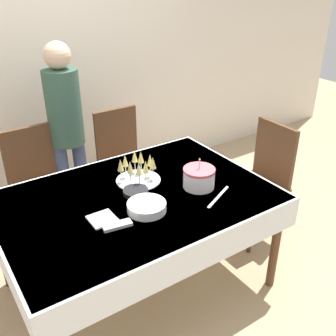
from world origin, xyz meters
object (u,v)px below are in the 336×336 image
at_px(dining_chair_far_right, 123,159).
at_px(dining_chair_far_left, 37,183).
at_px(plate_stack_main, 147,207).
at_px(champagne_tray, 138,168).
at_px(plate_stack_dessert, 136,192).
at_px(person_standing, 66,122).
at_px(dining_chair_right_end, 263,176).
at_px(birthday_cake, 199,178).

bearing_deg(dining_chair_far_right, dining_chair_far_left, -180.00).
bearing_deg(plate_stack_main, champagne_tray, 67.57).
height_order(plate_stack_dessert, person_standing, person_standing).
height_order(dining_chair_far_left, plate_stack_main, dining_chair_far_left).
height_order(dining_chair_right_end, birthday_cake, dining_chair_right_end).
height_order(champagne_tray, plate_stack_dessert, champagne_tray).
height_order(dining_chair_far_left, champagne_tray, dining_chair_far_left).
bearing_deg(dining_chair_far_left, birthday_cake, -52.87).
relative_size(dining_chair_far_right, champagne_tray, 3.16).
distance_m(birthday_cake, plate_stack_dessert, 0.43).
bearing_deg(plate_stack_main, dining_chair_right_end, 8.45).
xyz_separation_m(birthday_cake, plate_stack_main, (-0.44, -0.05, -0.04)).
height_order(dining_chair_far_left, person_standing, person_standing).
bearing_deg(champagne_tray, dining_chair_far_left, 124.11).
bearing_deg(plate_stack_dessert, dining_chair_right_end, -1.59).
bearing_deg(birthday_cake, plate_stack_dessert, 157.79).
bearing_deg(dining_chair_right_end, dining_chair_far_left, 149.58).
height_order(dining_chair_right_end, person_standing, person_standing).
relative_size(dining_chair_far_right, plate_stack_main, 4.10).
bearing_deg(dining_chair_right_end, plate_stack_main, -171.55).
xyz_separation_m(dining_chair_far_left, dining_chair_right_end, (1.57, -0.92, 0.00)).
xyz_separation_m(birthday_cake, person_standing, (-0.47, 1.16, 0.13)).
height_order(champagne_tray, plate_stack_main, champagne_tray).
relative_size(dining_chair_far_right, dining_chair_right_end, 1.00).
bearing_deg(birthday_cake, dining_chair_far_right, 91.44).
xyz_separation_m(dining_chair_far_right, birthday_cake, (0.03, -1.05, 0.28)).
distance_m(dining_chair_far_right, birthday_cake, 1.09).
bearing_deg(champagne_tray, plate_stack_main, -112.43).
bearing_deg(plate_stack_dessert, dining_chair_far_left, 114.28).
xyz_separation_m(plate_stack_main, plate_stack_dessert, (0.04, 0.21, -0.01)).
height_order(birthday_cake, plate_stack_main, birthday_cake).
bearing_deg(dining_chair_far_left, person_standing, 18.67).
distance_m(plate_stack_main, plate_stack_dessert, 0.22).
bearing_deg(person_standing, plate_stack_main, -88.68).
bearing_deg(birthday_cake, champagne_tray, 133.56).
distance_m(champagne_tray, person_standing, 0.88).
bearing_deg(dining_chair_far_right, champagne_tray, -109.57).
xyz_separation_m(dining_chair_right_end, champagne_tray, (-1.07, 0.18, 0.31)).
height_order(dining_chair_far_right, person_standing, person_standing).
xyz_separation_m(dining_chair_far_left, dining_chair_far_right, (0.77, 0.00, 0.00)).
bearing_deg(dining_chair_far_right, person_standing, 165.85).
bearing_deg(plate_stack_dessert, person_standing, 94.16).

